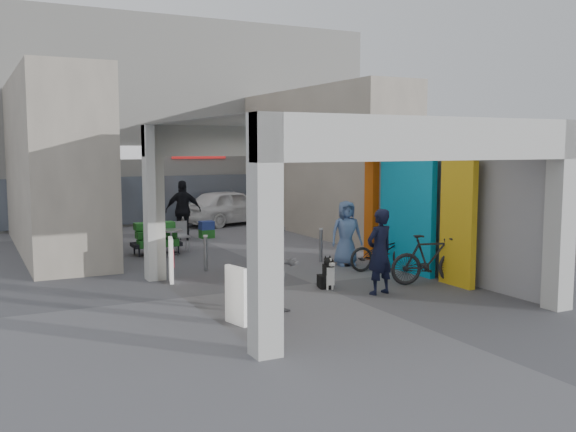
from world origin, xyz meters
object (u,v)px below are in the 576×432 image
border_collie (327,275)px  man_crates (183,210)px  man_elderly (346,233)px  bicycle_rear (430,259)px  cafe_set (165,243)px  bicycle_front (383,251)px  produce_stand (156,242)px  man_with_dog (380,252)px  man_back_turned (279,268)px  white_van (230,207)px

border_collie → man_crates: bearing=109.2°
man_elderly → man_crates: 6.60m
border_collie → bicycle_rear: size_ratio=0.40×
cafe_set → bicycle_front: bicycle_front is taller
man_elderly → man_crates: man_crates is taller
man_crates → bicycle_front: (2.82, -7.09, -0.50)m
produce_stand → man_crates: 2.79m
man_with_dog → man_back_turned: size_ratio=1.05×
produce_stand → man_crates: bearing=45.6°
white_van → man_back_turned: bearing=145.5°
man_elderly → white_van: man_elderly is taller
produce_stand → man_elderly: size_ratio=0.81×
man_with_dog → man_elderly: 3.23m
bicycle_front → white_van: 10.43m
border_collie → man_back_turned: 2.35m
border_collie → man_crates: (-0.55, 8.28, 0.68)m
bicycle_front → cafe_set: bearing=45.3°
produce_stand → bicycle_front: 6.49m
cafe_set → produce_stand: 0.23m
man_with_dog → bicycle_rear: (1.57, 0.32, -0.33)m
man_with_dog → man_crates: bearing=-92.6°
bicycle_rear → man_elderly: bearing=23.5°
border_collie → man_back_turned: man_back_turned is taller
man_elderly → bicycle_rear: man_elderly is taller
man_with_dog → bicycle_rear: man_with_dog is taller
produce_stand → man_elderly: 5.51m
bicycle_rear → white_van: 12.23m
man_elderly → border_collie: bearing=-117.8°
man_crates → cafe_set: bearing=79.6°
border_collie → white_van: (2.39, 11.61, 0.40)m
cafe_set → man_elderly: size_ratio=0.86×
man_crates → white_van: 4.45m
man_back_turned → man_with_dog: bearing=0.1°
bicycle_rear → bicycle_front: bearing=13.6°
bicycle_front → produce_stand: bearing=46.1°
cafe_set → man_elderly: man_elderly is taller
man_crates → white_van: (2.94, 3.34, -0.28)m
man_back_turned → man_crates: 9.75m
man_crates → white_van: man_crates is taller
produce_stand → border_collie: produce_stand is taller
cafe_set → man_back_turned: size_ratio=0.85×
produce_stand → bicycle_rear: 7.92m
bicycle_rear → border_collie: bearing=88.6°
bicycle_rear → white_van: (0.12, 12.23, 0.14)m
man_with_dog → man_elderly: size_ratio=1.07×
border_collie → bicycle_front: size_ratio=0.41×
bicycle_front → bicycle_rear: bearing=-175.8°
man_with_dog → white_van: 12.66m
produce_stand → man_back_turned: (0.24, -7.40, 0.49)m
man_elderly → man_crates: size_ratio=0.86×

